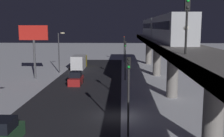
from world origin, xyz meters
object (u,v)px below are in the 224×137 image
traffic_light_near (129,85)px  traffic_light_far (124,45)px  sedan_green (3,134)px  commercial_billboard (34,38)px  subway_train (160,28)px  traffic_light_mid (125,55)px  rail_signal (187,16)px  sedan_red (76,79)px  box_truck (79,62)px

traffic_light_near → traffic_light_far: bearing=-90.0°
sedan_green → commercial_billboard: 27.14m
subway_train → traffic_light_mid: subway_train is taller
rail_signal → sedan_green: (13.38, 0.98, -8.64)m
traffic_light_near → commercial_billboard: bearing=-57.8°
rail_signal → commercial_billboard: 31.49m
rail_signal → sedan_red: size_ratio=0.98×
sedan_red → box_truck: (2.00, -15.95, 0.56)m
rail_signal → sedan_green: rail_signal is taller
traffic_light_far → sedan_red: bearing=74.2°
box_truck → traffic_light_far: traffic_light_far is taller
subway_train → box_truck: size_ratio=4.98×
rail_signal → traffic_light_mid: size_ratio=0.62×
traffic_light_mid → commercial_billboard: 15.37m
subway_train → commercial_billboard: (20.83, 0.71, -1.67)m
box_truck → commercial_billboard: commercial_billboard is taller
rail_signal → traffic_light_mid: bearing=-80.4°
subway_train → traffic_light_far: bearing=-75.2°
rail_signal → commercial_billboard: bearing=-52.3°
traffic_light_mid → box_truck: bearing=-52.9°
box_truck → traffic_light_near: 37.06m
traffic_light_mid → commercial_billboard: (15.12, -0.84, 2.63)m
sedan_green → commercial_billboard: size_ratio=0.48×
box_truck → rail_signal: bearing=110.4°
subway_train → traffic_light_far: size_ratio=5.76×
rail_signal → sedan_red: bearing=-60.7°
box_truck → traffic_light_mid: (-9.50, 12.57, 2.85)m
box_truck → traffic_light_mid: bearing=127.1°
subway_train → box_truck: subway_train is taller
rail_signal → sedan_red: (11.58, -20.61, -8.66)m
box_truck → sedan_red: bearing=97.1°
sedan_green → traffic_light_mid: traffic_light_mid is taller
commercial_billboard → subway_train: bearing=-178.0°
subway_train → traffic_light_mid: size_ratio=5.76×
sedan_red → traffic_light_near: traffic_light_near is taller
sedan_red → sedan_green: size_ratio=0.95×
sedan_red → commercial_billboard: size_ratio=0.46×
rail_signal → traffic_light_mid: rail_signal is taller
rail_signal → box_truck: size_ratio=0.54×
box_truck → commercial_billboard: bearing=64.4°
sedan_red → box_truck: bearing=-82.9°
traffic_light_near → sedan_red: bearing=-69.2°
box_truck → traffic_light_far: 14.50m
subway_train → rail_signal: 25.62m
traffic_light_mid → commercial_billboard: bearing=-3.2°
sedan_red → traffic_light_mid: bearing=-155.7°
commercial_billboard → sedan_red: bearing=151.0°
sedan_red → traffic_light_near: bearing=110.8°
rail_signal → traffic_light_mid: 24.90m
sedan_green → rail_signal: bearing=-175.8°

